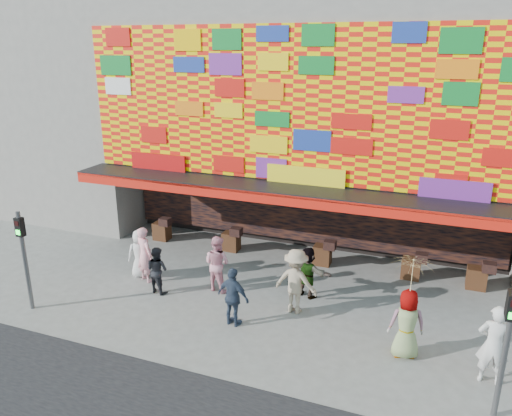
% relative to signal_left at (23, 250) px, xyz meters
% --- Properties ---
extents(ground, '(90.00, 90.00, 0.00)m').
position_rel_signal_left_xyz_m(ground, '(6.20, 1.50, -1.86)').
color(ground, slate).
rests_on(ground, ground).
extents(shop_building, '(15.20, 9.40, 10.00)m').
position_rel_signal_left_xyz_m(shop_building, '(6.20, 9.68, 3.37)').
color(shop_building, gray).
rests_on(shop_building, ground).
extents(neighbor_left, '(11.00, 8.00, 12.00)m').
position_rel_signal_left_xyz_m(neighbor_left, '(-6.80, 9.50, 4.14)').
color(neighbor_left, gray).
rests_on(neighbor_left, ground).
extents(signal_left, '(0.22, 0.20, 3.00)m').
position_rel_signal_left_xyz_m(signal_left, '(0.00, 0.00, 0.00)').
color(signal_left, '#59595B').
rests_on(signal_left, ground).
extents(signal_right, '(0.22, 0.20, 3.00)m').
position_rel_signal_left_xyz_m(signal_right, '(12.40, 0.00, 0.00)').
color(signal_right, '#59595B').
rests_on(signal_right, ground).
extents(ped_a, '(0.95, 0.88, 1.64)m').
position_rel_signal_left_xyz_m(ped_a, '(1.80, 2.98, -1.04)').
color(ped_a, silver).
rests_on(ped_a, ground).
extents(ped_b, '(0.80, 0.67, 1.85)m').
position_rel_signal_left_xyz_m(ped_b, '(2.12, 2.77, -0.93)').
color(ped_b, pink).
rests_on(ped_b, ground).
extents(ped_c, '(0.83, 0.71, 1.49)m').
position_rel_signal_left_xyz_m(ped_c, '(2.91, 2.24, -1.11)').
color(ped_c, black).
rests_on(ped_c, ground).
extents(ped_d, '(1.31, 0.84, 1.93)m').
position_rel_signal_left_xyz_m(ped_d, '(7.27, 2.62, -0.89)').
color(ped_d, tan).
rests_on(ped_d, ground).
extents(ped_e, '(1.06, 0.61, 1.70)m').
position_rel_signal_left_xyz_m(ped_e, '(5.89, 1.32, -1.01)').
color(ped_e, '#2D3B50').
rests_on(ped_e, ground).
extents(ped_f, '(1.56, 0.96, 1.60)m').
position_rel_signal_left_xyz_m(ped_f, '(7.33, 3.65, -1.06)').
color(ped_f, gray).
rests_on(ped_f, ground).
extents(ped_g, '(1.00, 0.79, 1.80)m').
position_rel_signal_left_xyz_m(ped_g, '(10.43, 1.51, -0.96)').
color(ped_g, gray).
rests_on(ped_g, ground).
extents(ped_h, '(0.72, 0.48, 1.95)m').
position_rel_signal_left_xyz_m(ped_h, '(12.34, 1.18, -0.89)').
color(ped_h, silver).
rests_on(ped_h, ground).
extents(ped_i, '(1.00, 0.85, 1.80)m').
position_rel_signal_left_xyz_m(ped_i, '(4.59, 3.05, -0.96)').
color(ped_i, pink).
rests_on(ped_i, ground).
extents(parasol, '(1.07, 1.09, 1.91)m').
position_rel_signal_left_xyz_m(parasol, '(10.43, 1.51, 0.32)').
color(parasol, '#DAC589').
rests_on(parasol, ground).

